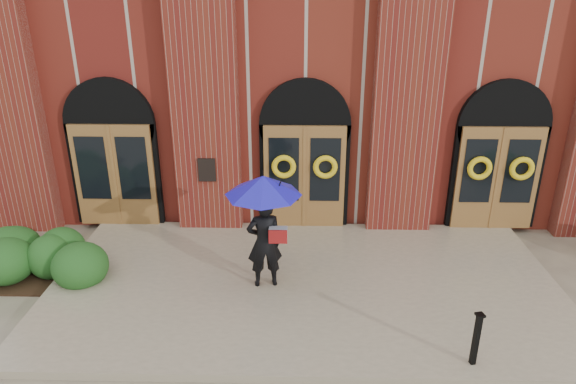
{
  "coord_description": "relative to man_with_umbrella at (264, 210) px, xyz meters",
  "views": [
    {
      "loc": [
        -0.12,
        -8.59,
        5.67
      ],
      "look_at": [
        -0.34,
        1.0,
        1.72
      ],
      "focal_mm": 32.0,
      "sensor_mm": 36.0,
      "label": 1
    }
  ],
  "objects": [
    {
      "name": "landing",
      "position": [
        0.77,
        0.1,
        -1.67
      ],
      "size": [
        10.0,
        5.3,
        0.15
      ],
      "primitive_type": "cube",
      "color": "tan",
      "rests_on": "ground"
    },
    {
      "name": "man_with_umbrella",
      "position": [
        0.0,
        0.0,
        0.0
      ],
      "size": [
        1.66,
        1.66,
        2.28
      ],
      "rotation": [
        0.0,
        0.0,
        3.32
      ],
      "color": "black",
      "rests_on": "landing"
    },
    {
      "name": "ground",
      "position": [
        0.77,
        -0.05,
        -1.74
      ],
      "size": [
        90.0,
        90.0,
        0.0
      ],
      "primitive_type": "plane",
      "color": "gray",
      "rests_on": "ground"
    },
    {
      "name": "hedge_wall_left",
      "position": [
        -4.43,
        0.45,
        -1.31
      ],
      "size": [
        3.35,
        1.34,
        0.86
      ],
      "primitive_type": "ellipsoid",
      "color": "#1D4818",
      "rests_on": "ground"
    },
    {
      "name": "church_building",
      "position": [
        0.77,
        8.73,
        1.76
      ],
      "size": [
        16.2,
        12.53,
        7.0
      ],
      "color": "maroon",
      "rests_on": "ground"
    },
    {
      "name": "metal_post",
      "position": [
        3.37,
        -2.19,
        -1.11
      ],
      "size": [
        0.15,
        0.15,
        0.92
      ],
      "rotation": [
        0.0,
        0.0,
        0.24
      ],
      "color": "black",
      "rests_on": "landing"
    }
  ]
}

